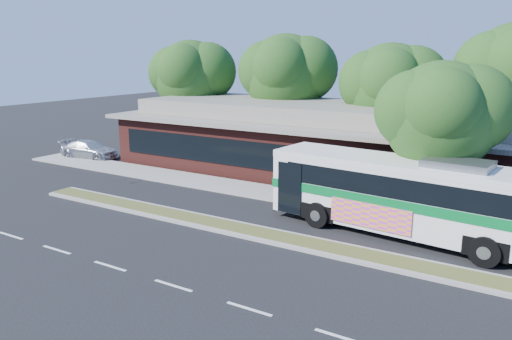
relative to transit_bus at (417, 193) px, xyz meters
The scene contains 11 objects.
ground 7.10m from the transit_bus, 146.99° to the right, with size 120.00×120.00×0.00m, color black.
median_strip 6.78m from the transit_bus, 151.42° to the right, with size 26.00×1.10×0.15m, color #4B4F21.
sidewalk 6.60m from the transit_bus, 154.85° to the left, with size 44.00×2.60×0.12m, color gray.
parking_lot 24.62m from the transit_bus, 165.16° to the left, with size 14.00×12.00×0.01m, color black.
plaza_building 10.90m from the transit_bus, 121.66° to the left, with size 33.20×11.20×4.45m.
tree_bg_a 23.62m from the transit_bus, 150.63° to the left, with size 6.47×5.80×8.63m.
tree_bg_b 17.97m from the transit_bus, 134.66° to the left, with size 6.69×6.00×9.00m.
tree_bg_c 12.73m from the transit_bus, 110.69° to the left, with size 6.24×5.60×8.26m.
transit_bus is the anchor object (origin of this frame).
sedan 25.09m from the transit_bus, behind, with size 1.84×4.53×1.31m, color #B0B3B7.
sidewalk_tree 3.77m from the transit_bus, 73.55° to the left, with size 5.40×4.85×7.32m.
Camera 1 is at (10.36, -16.67, 7.58)m, focal length 35.00 mm.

